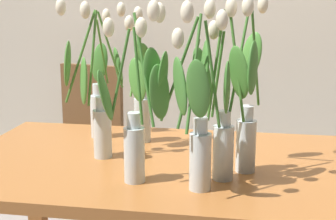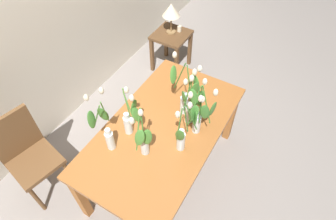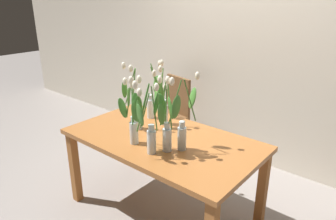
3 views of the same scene
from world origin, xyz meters
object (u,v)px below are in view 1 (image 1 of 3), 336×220
at_px(dining_table, 176,185).
at_px(dining_chair, 84,136).
at_px(tulip_vase_3, 222,112).
at_px(tulip_vase_6, 102,94).
at_px(tulip_vase_2, 196,117).
at_px(tulip_vase_5, 94,109).
at_px(tulip_vase_1, 246,114).
at_px(tulip_vase_4, 136,120).
at_px(tulip_vase_0, 141,100).

relative_size(dining_table, dining_chair, 1.72).
bearing_deg(tulip_vase_3, dining_table, 137.95).
bearing_deg(tulip_vase_6, dining_chair, 116.09).
height_order(tulip_vase_2, tulip_vase_3, tulip_vase_3).
relative_size(tulip_vase_6, dining_chair, 0.61).
xyz_separation_m(dining_table, tulip_vase_5, (-0.30, -0.02, 0.28)).
height_order(tulip_vase_2, tulip_vase_5, tulip_vase_5).
distance_m(tulip_vase_1, dining_chair, 1.47).
height_order(tulip_vase_3, tulip_vase_5, tulip_vase_3).
bearing_deg(dining_chair, tulip_vase_5, -68.11).
height_order(dining_table, dining_chair, dining_chair).
bearing_deg(tulip_vase_6, tulip_vase_5, -78.49).
bearing_deg(tulip_vase_5, tulip_vase_2, -32.50).
bearing_deg(tulip_vase_2, dining_chair, 122.61).
relative_size(tulip_vase_2, tulip_vase_5, 0.99).
relative_size(tulip_vase_2, tulip_vase_4, 1.00).
xyz_separation_m(tulip_vase_0, dining_chair, (-0.53, 0.78, -0.39)).
height_order(dining_table, tulip_vase_6, tulip_vase_6).
distance_m(tulip_vase_2, tulip_vase_3, 0.14).
bearing_deg(tulip_vase_1, tulip_vase_4, -151.93).
distance_m(tulip_vase_1, tulip_vase_4, 0.38).
relative_size(tulip_vase_3, tulip_vase_5, 1.01).
xyz_separation_m(dining_table, tulip_vase_3, (0.17, -0.16, 0.32)).
xyz_separation_m(tulip_vase_1, tulip_vase_2, (-0.14, -0.21, 0.04)).
height_order(dining_table, tulip_vase_2, tulip_vase_2).
height_order(tulip_vase_4, tulip_vase_5, tulip_vase_5).
bearing_deg(tulip_vase_4, dining_table, 69.33).
xyz_separation_m(tulip_vase_5, tulip_vase_6, (-0.06, 0.31, -0.01)).
xyz_separation_m(tulip_vase_4, tulip_vase_5, (-0.21, 0.22, -0.02)).
bearing_deg(tulip_vase_4, tulip_vase_1, 28.07).
distance_m(tulip_vase_2, tulip_vase_5, 0.48).
bearing_deg(tulip_vase_4, tulip_vase_6, 117.24).
distance_m(tulip_vase_2, tulip_vase_6, 0.74).
bearing_deg(dining_table, tulip_vase_3, -42.05).
relative_size(tulip_vase_3, dining_chair, 0.63).
relative_size(dining_table, tulip_vase_6, 2.84).
distance_m(tulip_vase_5, dining_chair, 1.15).
bearing_deg(tulip_vase_5, tulip_vase_6, 101.51).
bearing_deg(tulip_vase_1, tulip_vase_0, 148.08).
distance_m(tulip_vase_4, tulip_vase_5, 0.31).
height_order(tulip_vase_0, tulip_vase_5, tulip_vase_5).
relative_size(tulip_vase_1, tulip_vase_6, 1.05).
relative_size(tulip_vase_0, tulip_vase_6, 0.97).
height_order(dining_table, tulip_vase_3, tulip_vase_3).
distance_m(tulip_vase_3, tulip_vase_6, 0.70).
bearing_deg(dining_chair, tulip_vase_0, -55.96).
xyz_separation_m(tulip_vase_3, tulip_vase_4, (-0.26, -0.08, -0.02)).
distance_m(tulip_vase_4, tulip_vase_6, 0.60).
height_order(dining_table, tulip_vase_4, tulip_vase_4).
bearing_deg(tulip_vase_3, tulip_vase_1, 52.30).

